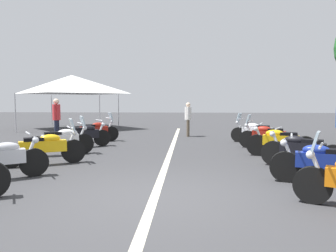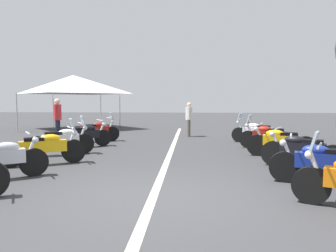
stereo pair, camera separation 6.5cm
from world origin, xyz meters
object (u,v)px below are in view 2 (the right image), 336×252
(motorcycle_left_row_5, at_px, (96,131))
(motorcycle_right_row_1, at_px, (324,163))
(motorcycle_left_row_2, at_px, (44,147))
(bystander_0, at_px, (58,116))
(motorcycle_left_row_3, at_px, (62,140))
(event_tent, at_px, (73,85))
(motorcycle_right_row_2, at_px, (301,150))
(bystander_2, at_px, (189,117))
(motorcycle_right_row_4, at_px, (268,136))
(motorcycle_left_row_4, at_px, (85,135))
(motorcycle_right_row_3, at_px, (280,142))
(motorcycle_right_row_5, at_px, (257,132))

(motorcycle_left_row_5, height_order, motorcycle_right_row_1, motorcycle_left_row_5)
(motorcycle_left_row_2, relative_size, bystander_0, 1.11)
(motorcycle_left_row_3, distance_m, event_tent, 9.87)
(motorcycle_right_row_2, xyz_separation_m, bystander_2, (7.01, 2.84, 0.48))
(motorcycle_right_row_1, distance_m, motorcycle_right_row_4, 4.84)
(motorcycle_right_row_1, distance_m, bystander_0, 10.56)
(motorcycle_right_row_1, distance_m, motorcycle_right_row_2, 1.62)
(motorcycle_left_row_4, xyz_separation_m, motorcycle_right_row_3, (-1.56, -6.52, 0.01))
(motorcycle_left_row_4, xyz_separation_m, motorcycle_right_row_2, (-3.19, -6.59, 0.01))
(motorcycle_left_row_2, xyz_separation_m, event_tent, (10.66, 3.14, 2.18))
(motorcycle_left_row_5, distance_m, bystander_2, 4.46)
(motorcycle_left_row_2, relative_size, motorcycle_right_row_3, 1.00)
(motorcycle_left_row_4, distance_m, event_tent, 8.40)
(bystander_0, height_order, bystander_2, bystander_0)
(motorcycle_right_row_1, relative_size, bystander_0, 1.18)
(motorcycle_left_row_4, height_order, motorcycle_left_row_5, motorcycle_left_row_5)
(motorcycle_right_row_2, distance_m, bystander_0, 9.73)
(motorcycle_left_row_5, bearing_deg, motorcycle_left_row_4, -120.37)
(motorcycle_left_row_2, relative_size, motorcycle_right_row_5, 1.02)
(motorcycle_right_row_4, bearing_deg, motorcycle_right_row_3, 112.56)
(motorcycle_left_row_5, bearing_deg, motorcycle_right_row_2, -68.03)
(motorcycle_right_row_1, bearing_deg, bystander_0, -21.21)
(motorcycle_right_row_3, height_order, bystander_0, bystander_0)
(motorcycle_left_row_5, distance_m, motorcycle_right_row_2, 8.16)
(motorcycle_right_row_5, relative_size, event_tent, 0.38)
(motorcycle_right_row_5, relative_size, bystander_0, 1.09)
(motorcycle_right_row_4, distance_m, bystander_2, 4.72)
(motorcycle_right_row_2, distance_m, motorcycle_right_row_4, 3.23)
(motorcycle_left_row_3, relative_size, motorcycle_right_row_5, 0.94)
(motorcycle_right_row_5, xyz_separation_m, bystander_2, (2.24, 2.71, 0.48))
(motorcycle_right_row_4, bearing_deg, bystander_2, -30.24)
(motorcycle_right_row_4, xyz_separation_m, bystander_0, (1.75, 8.29, 0.59))
(motorcycle_left_row_2, xyz_separation_m, motorcycle_right_row_5, (4.77, -6.46, -0.01))
(motorcycle_left_row_2, height_order, bystander_2, bystander_2)
(motorcycle_right_row_2, relative_size, bystander_2, 1.16)
(motorcycle_right_row_2, distance_m, bystander_2, 7.58)
(motorcycle_right_row_3, distance_m, event_tent, 13.40)
(motorcycle_right_row_1, xyz_separation_m, motorcycle_right_row_5, (6.38, 0.04, -0.00))
(motorcycle_left_row_5, bearing_deg, motorcycle_left_row_2, -122.01)
(motorcycle_left_row_3, bearing_deg, motorcycle_right_row_2, -44.58)
(motorcycle_right_row_1, relative_size, bystander_2, 1.30)
(motorcycle_left_row_4, height_order, event_tent, event_tent)
(bystander_0, bearing_deg, motorcycle_right_row_2, -33.98)
(motorcycle_left_row_5, distance_m, bystander_0, 1.81)
(bystander_2, height_order, event_tent, event_tent)
(motorcycle_right_row_5, height_order, bystander_0, bystander_0)
(motorcycle_left_row_5, xyz_separation_m, bystander_2, (2.28, -3.81, 0.47))
(motorcycle_left_row_4, bearing_deg, motorcycle_right_row_3, -50.95)
(motorcycle_left_row_3, distance_m, motorcycle_right_row_4, 6.91)
(motorcycle_right_row_2, xyz_separation_m, motorcycle_right_row_5, (4.77, 0.13, -0.00))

